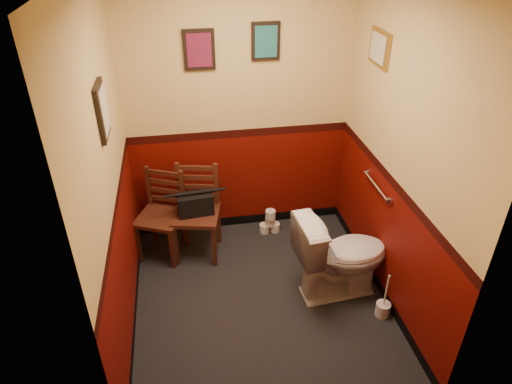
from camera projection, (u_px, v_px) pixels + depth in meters
floor at (261, 300)px, 4.12m from camera, size 2.20×2.40×0.00m
wall_back at (239, 111)px, 4.41m from camera, size 2.20×0.00×2.70m
wall_front at (303, 278)px, 2.40m from camera, size 2.20×0.00×2.70m
wall_left at (110, 182)px, 3.25m from camera, size 0.00×2.40×2.70m
wall_right at (400, 158)px, 3.57m from camera, size 0.00×2.40×2.70m
grab_bar at (376, 186)px, 3.98m from camera, size 0.05×0.56×0.06m
framed_print_back_a at (199, 50)px, 4.03m from camera, size 0.28×0.04×0.36m
framed_print_back_b at (266, 41)px, 4.09m from camera, size 0.26×0.04×0.34m
framed_print_left at (102, 111)px, 3.07m from camera, size 0.04×0.30×0.38m
framed_print_right at (380, 48)px, 3.70m from camera, size 0.04×0.34×0.28m
toilet at (341, 256)px, 4.01m from camera, size 0.88×0.54×0.82m
toilet_brush at (383, 308)px, 3.94m from camera, size 0.13×0.13×0.45m
chair_left at (162, 215)px, 4.48m from camera, size 0.55×0.55×0.89m
chair_right at (197, 212)px, 4.49m from camera, size 0.52×0.52×0.93m
handbag at (195, 204)px, 4.39m from camera, size 0.35×0.20×0.25m
tp_stack at (270, 223)px, 4.93m from camera, size 0.22×0.14×0.29m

